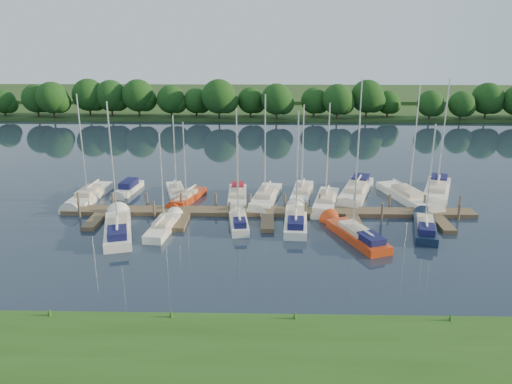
{
  "coord_description": "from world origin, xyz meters",
  "views": [
    {
      "loc": [
        -0.08,
        -37.7,
        16.87
      ],
      "look_at": [
        -1.12,
        8.0,
        2.2
      ],
      "focal_mm": 35.0,
      "sensor_mm": 36.0,
      "label": 1
    }
  ],
  "objects_px": {
    "sailboat_n_5": "(265,199)",
    "sailboat_s_2": "(239,222)",
    "motorboat": "(128,189)",
    "sailboat_n_0": "(89,197)",
    "dock": "(267,214)"
  },
  "relations": [
    {
      "from": "sailboat_n_0",
      "to": "sailboat_s_2",
      "type": "relative_size",
      "value": 1.36
    },
    {
      "from": "motorboat",
      "to": "sailboat_n_5",
      "type": "distance_m",
      "value": 15.45
    },
    {
      "from": "dock",
      "to": "sailboat_n_0",
      "type": "xyz_separation_m",
      "value": [
        -18.89,
        4.52,
        0.08
      ]
    },
    {
      "from": "sailboat_s_2",
      "to": "sailboat_n_0",
      "type": "bearing_deg",
      "value": 149.07
    },
    {
      "from": "motorboat",
      "to": "sailboat_s_2",
      "type": "bearing_deg",
      "value": 149.7
    },
    {
      "from": "motorboat",
      "to": "sailboat_n_0",
      "type": "bearing_deg",
      "value": 45.56
    },
    {
      "from": "sailboat_n_0",
      "to": "sailboat_n_5",
      "type": "bearing_deg",
      "value": -176.09
    },
    {
      "from": "sailboat_n_0",
      "to": "sailboat_n_5",
      "type": "relative_size",
      "value": 1.0
    },
    {
      "from": "sailboat_n_5",
      "to": "sailboat_s_2",
      "type": "xyz_separation_m",
      "value": [
        -2.4,
        -6.99,
        0.05
      ]
    },
    {
      "from": "sailboat_n_5",
      "to": "sailboat_s_2",
      "type": "height_order",
      "value": "sailboat_n_5"
    },
    {
      "from": "dock",
      "to": "sailboat_n_5",
      "type": "distance_m",
      "value": 4.38
    },
    {
      "from": "sailboat_s_2",
      "to": "dock",
      "type": "bearing_deg",
      "value": 37.63
    },
    {
      "from": "dock",
      "to": "sailboat_n_5",
      "type": "xyz_separation_m",
      "value": [
        -0.23,
        4.37,
        0.08
      ]
    },
    {
      "from": "sailboat_n_0",
      "to": "motorboat",
      "type": "distance_m",
      "value": 4.42
    },
    {
      "from": "sailboat_n_0",
      "to": "motorboat",
      "type": "height_order",
      "value": "sailboat_n_0"
    }
  ]
}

